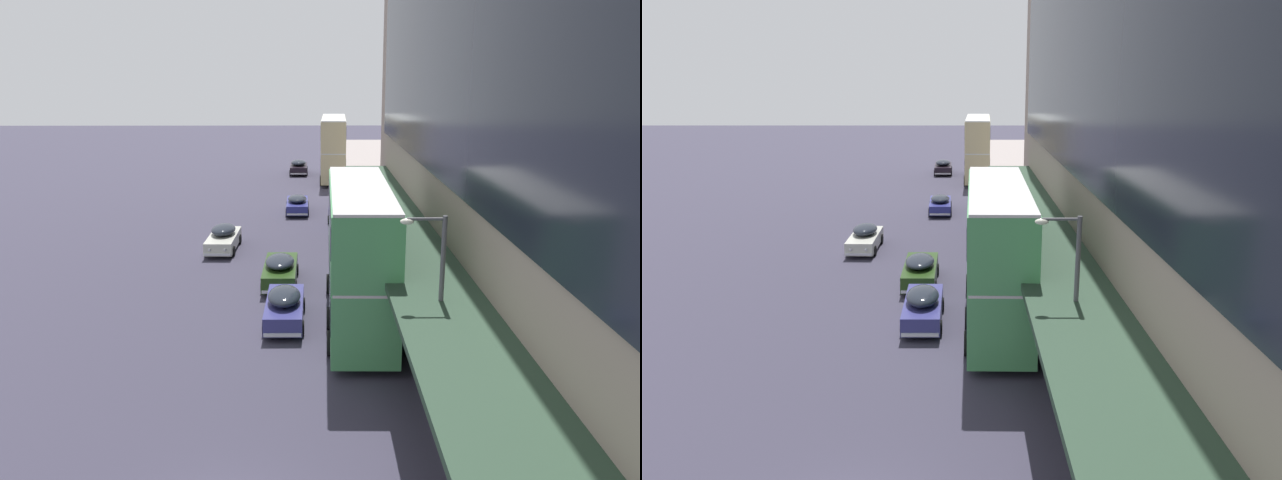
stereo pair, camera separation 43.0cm
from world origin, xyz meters
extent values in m
cube|color=#273E2D|center=(6.40, 0.00, 3.65)|extent=(3.20, 72.00, 0.24)
cube|color=tan|center=(4.36, 51.50, 1.83)|extent=(2.78, 10.42, 2.96)
cube|color=black|center=(4.36, 51.50, 2.19)|extent=(2.79, 9.59, 1.30)
cube|color=silver|center=(4.36, 51.50, 3.36)|extent=(2.69, 10.42, 0.12)
cube|color=tan|center=(4.36, 51.50, 4.89)|extent=(2.78, 10.42, 2.96)
cube|color=black|center=(4.36, 51.50, 5.25)|extent=(2.79, 9.59, 1.30)
cube|color=silver|center=(4.36, 51.50, 6.42)|extent=(2.69, 10.42, 0.12)
cube|color=black|center=(4.54, 56.71, 6.12)|extent=(1.21, 0.10, 0.36)
cylinder|color=black|center=(3.27, 55.05, 0.50)|extent=(0.28, 1.01, 1.00)
cylinder|color=black|center=(5.69, 54.97, 0.50)|extent=(0.28, 1.01, 1.00)
cylinder|color=black|center=(3.03, 48.34, 0.50)|extent=(0.28, 1.01, 1.00)
cylinder|color=black|center=(5.46, 48.25, 0.50)|extent=(0.28, 1.01, 1.00)
cube|color=#4A9C5B|center=(4.29, 13.27, 1.77)|extent=(2.79, 11.15, 2.84)
cube|color=black|center=(4.29, 13.27, 2.11)|extent=(2.81, 10.26, 1.25)
cube|color=silver|center=(4.29, 13.27, 3.24)|extent=(2.68, 11.15, 0.12)
cube|color=#4A9C5B|center=(4.29, 13.27, 4.71)|extent=(2.79, 11.15, 2.84)
cube|color=black|center=(4.29, 13.27, 5.05)|extent=(2.81, 10.26, 1.25)
cube|color=silver|center=(4.29, 13.27, 6.18)|extent=(2.68, 11.15, 0.12)
cube|color=black|center=(4.38, 18.86, 5.88)|extent=(1.30, 0.08, 0.36)
cylinder|color=black|center=(3.06, 17.07, 0.50)|extent=(0.27, 1.00, 1.00)
cylinder|color=black|center=(5.65, 17.02, 0.50)|extent=(0.27, 1.00, 1.00)
cylinder|color=black|center=(2.93, 9.85, 0.50)|extent=(0.27, 1.00, 1.00)
cylinder|color=black|center=(5.52, 9.81, 0.50)|extent=(0.27, 1.00, 1.00)
cylinder|color=black|center=(2.98, 12.46, 0.50)|extent=(0.27, 1.00, 1.00)
cylinder|color=black|center=(5.57, 12.42, 0.50)|extent=(0.27, 1.00, 1.00)
cube|color=navy|center=(0.97, 36.00, 0.59)|extent=(1.77, 4.53, 0.73)
ellipsoid|color=#1E232D|center=(0.98, 35.78, 1.18)|extent=(1.53, 2.50, 0.51)
cube|color=silver|center=(0.93, 38.30, 0.37)|extent=(1.60, 0.15, 0.14)
cube|color=silver|center=(1.02, 33.70, 0.37)|extent=(1.60, 0.15, 0.14)
sphere|color=silver|center=(0.47, 38.26, 0.64)|extent=(0.18, 0.18, 0.18)
sphere|color=silver|center=(1.39, 38.28, 0.64)|extent=(0.18, 0.18, 0.18)
cylinder|color=black|center=(0.11, 37.38, 0.32)|extent=(0.15, 0.64, 0.64)
cylinder|color=black|center=(1.79, 37.41, 0.32)|extent=(0.15, 0.64, 0.64)
cylinder|color=black|center=(0.16, 34.59, 0.32)|extent=(0.15, 0.64, 0.64)
cylinder|color=black|center=(1.84, 34.63, 0.32)|extent=(0.15, 0.64, 0.64)
cube|color=navy|center=(0.97, 13.25, 0.63)|extent=(1.66, 4.49, 0.82)
ellipsoid|color=#1E232D|center=(0.97, 13.03, 1.34)|extent=(1.46, 2.47, 0.66)
cube|color=silver|center=(0.97, 15.55, 0.37)|extent=(1.58, 0.12, 0.14)
cube|color=silver|center=(0.97, 10.96, 0.37)|extent=(1.58, 0.12, 0.14)
sphere|color=silver|center=(0.51, 15.52, 0.68)|extent=(0.18, 0.18, 0.18)
sphere|color=silver|center=(1.43, 15.52, 0.68)|extent=(0.18, 0.18, 0.18)
cylinder|color=black|center=(0.14, 14.65, 0.32)|extent=(0.14, 0.64, 0.64)
cylinder|color=black|center=(1.80, 14.65, 0.32)|extent=(0.14, 0.64, 0.64)
cylinder|color=black|center=(0.14, 11.86, 0.32)|extent=(0.14, 0.64, 0.64)
cylinder|color=black|center=(1.80, 11.86, 0.32)|extent=(0.14, 0.64, 0.64)
cube|color=beige|center=(-3.46, 25.17, 0.61)|extent=(1.81, 4.60, 0.77)
ellipsoid|color=#1E232D|center=(-3.45, 25.40, 1.27)|extent=(1.55, 2.54, 0.62)
cube|color=silver|center=(-3.51, 22.85, 0.37)|extent=(1.62, 0.16, 0.14)
cube|color=silver|center=(-3.40, 27.50, 0.37)|extent=(1.62, 0.16, 0.14)
sphere|color=silver|center=(-3.05, 22.86, 0.66)|extent=(0.18, 0.18, 0.18)
sphere|color=silver|center=(-3.98, 22.89, 0.66)|extent=(0.18, 0.18, 0.18)
cylinder|color=black|center=(-2.64, 23.74, 0.32)|extent=(0.16, 0.64, 0.64)
cylinder|color=black|center=(-4.34, 23.78, 0.32)|extent=(0.16, 0.64, 0.64)
cylinder|color=black|center=(-2.58, 26.57, 0.32)|extent=(0.16, 0.64, 0.64)
cylinder|color=black|center=(-4.27, 26.61, 0.32)|extent=(0.16, 0.64, 0.64)
cube|color=navy|center=(4.35, 30.87, 0.64)|extent=(1.92, 4.08, 0.84)
ellipsoid|color=#1E232D|center=(4.35, 30.67, 1.31)|extent=(1.65, 2.26, 0.57)
cube|color=silver|center=(4.30, 32.94, 0.37)|extent=(1.73, 0.16, 0.14)
cube|color=silver|center=(4.40, 28.81, 0.37)|extent=(1.73, 0.16, 0.14)
sphere|color=silver|center=(3.80, 32.90, 0.69)|extent=(0.18, 0.18, 0.18)
sphere|color=silver|center=(4.80, 32.93, 0.69)|extent=(0.18, 0.18, 0.18)
cylinder|color=black|center=(3.41, 32.10, 0.32)|extent=(0.16, 0.64, 0.64)
cylinder|color=black|center=(5.23, 32.15, 0.32)|extent=(0.16, 0.64, 0.64)
cylinder|color=black|center=(3.47, 29.60, 0.32)|extent=(0.16, 0.64, 0.64)
cylinder|color=black|center=(5.29, 29.65, 0.32)|extent=(0.16, 0.64, 0.64)
cube|color=#223C14|center=(0.50, 18.61, 0.64)|extent=(1.72, 4.67, 0.83)
ellipsoid|color=#1E232D|center=(0.50, 18.38, 1.30)|extent=(1.51, 2.57, 0.54)
cube|color=silver|center=(0.51, 20.99, 0.37)|extent=(1.62, 0.12, 0.14)
cube|color=silver|center=(0.49, 16.23, 0.37)|extent=(1.62, 0.12, 0.14)
sphere|color=silver|center=(0.04, 20.97, 0.69)|extent=(0.18, 0.18, 0.18)
sphere|color=silver|center=(0.98, 20.96, 0.69)|extent=(0.18, 0.18, 0.18)
cylinder|color=black|center=(-0.35, 20.06, 0.32)|extent=(0.14, 0.64, 0.64)
cylinder|color=black|center=(1.36, 20.06, 0.32)|extent=(0.14, 0.64, 0.64)
cylinder|color=black|center=(-0.36, 17.17, 0.32)|extent=(0.14, 0.64, 0.64)
cylinder|color=black|center=(1.35, 17.16, 0.32)|extent=(0.14, 0.64, 0.64)
cube|color=black|center=(0.63, 55.78, 0.60)|extent=(1.89, 4.68, 0.76)
ellipsoid|color=#1E232D|center=(0.63, 55.55, 1.26)|extent=(1.65, 2.58, 0.61)
cube|color=silver|center=(0.60, 58.16, 0.37)|extent=(1.74, 0.14, 0.14)
cube|color=silver|center=(0.66, 53.40, 0.37)|extent=(1.74, 0.14, 0.14)
sphere|color=silver|center=(0.09, 58.12, 0.65)|extent=(0.18, 0.18, 0.18)
sphere|color=silver|center=(1.10, 58.13, 0.65)|extent=(0.18, 0.18, 0.18)
cylinder|color=black|center=(-0.31, 57.21, 0.32)|extent=(0.15, 0.64, 0.64)
cylinder|color=black|center=(1.53, 57.23, 0.32)|extent=(0.15, 0.64, 0.64)
cylinder|color=black|center=(-0.27, 54.33, 0.32)|extent=(0.15, 0.64, 0.64)
cylinder|color=black|center=(1.56, 54.35, 0.32)|extent=(0.15, 0.64, 0.64)
cylinder|color=black|center=(6.50, -0.66, 1.89)|extent=(0.33, 0.33, 0.02)
cylinder|color=black|center=(6.50, -0.66, 1.95)|extent=(0.21, 0.21, 0.12)
cylinder|color=#4C4C51|center=(6.43, 5.99, 3.37)|extent=(0.16, 0.16, 6.45)
cylinder|color=#4C4C51|center=(5.83, 5.99, 6.50)|extent=(1.20, 0.10, 0.10)
ellipsoid|color=silver|center=(5.23, 5.99, 6.42)|extent=(0.44, 0.28, 0.20)
camera|label=1|loc=(2.29, -13.07, 10.98)|focal=35.00mm
camera|label=2|loc=(2.72, -13.07, 10.98)|focal=35.00mm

